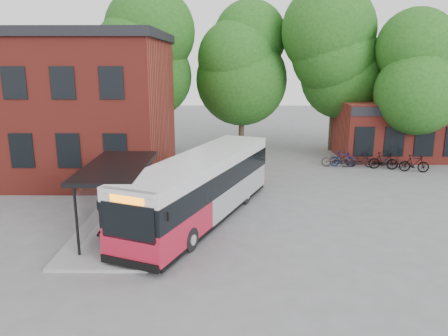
{
  "coord_description": "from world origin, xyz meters",
  "views": [
    {
      "loc": [
        -0.09,
        -17.71,
        6.92
      ],
      "look_at": [
        -0.26,
        2.02,
        2.0
      ],
      "focal_mm": 35.0,
      "sensor_mm": 36.0,
      "label": 1
    }
  ],
  "objects_px": {
    "bicycle_6": "(391,161)",
    "bicycle_7": "(414,164)",
    "bicycle_2": "(360,160)",
    "bus_shelter": "(118,199)",
    "city_bus": "(202,188)",
    "bicycle_1": "(343,159)",
    "bicycle_5": "(383,161)",
    "bicycle_0": "(336,160)"
  },
  "relations": [
    {
      "from": "bicycle_6",
      "to": "bicycle_7",
      "type": "height_order",
      "value": "bicycle_7"
    },
    {
      "from": "bus_shelter",
      "to": "bicycle_5",
      "type": "relative_size",
      "value": 3.86
    },
    {
      "from": "bicycle_2",
      "to": "bicycle_6",
      "type": "distance_m",
      "value": 2.01
    },
    {
      "from": "city_bus",
      "to": "bicycle_5",
      "type": "bearing_deg",
      "value": 61.61
    },
    {
      "from": "bicycle_2",
      "to": "bus_shelter",
      "type": "bearing_deg",
      "value": 131.11
    },
    {
      "from": "bicycle_0",
      "to": "bicycle_2",
      "type": "distance_m",
      "value": 1.6
    },
    {
      "from": "city_bus",
      "to": "bicycle_7",
      "type": "xyz_separation_m",
      "value": [
        12.88,
        8.46,
        -0.89
      ]
    },
    {
      "from": "bicycle_0",
      "to": "bicycle_5",
      "type": "bearing_deg",
      "value": -94.88
    },
    {
      "from": "bicycle_0",
      "to": "bicycle_1",
      "type": "height_order",
      "value": "bicycle_1"
    },
    {
      "from": "bus_shelter",
      "to": "bicycle_5",
      "type": "xyz_separation_m",
      "value": [
        14.48,
        10.83,
        -0.9
      ]
    },
    {
      "from": "bicycle_6",
      "to": "bicycle_7",
      "type": "xyz_separation_m",
      "value": [
        0.98,
        -1.35,
        0.12
      ]
    },
    {
      "from": "bus_shelter",
      "to": "bicycle_2",
      "type": "relative_size",
      "value": 4.03
    },
    {
      "from": "bus_shelter",
      "to": "bicycle_1",
      "type": "height_order",
      "value": "bus_shelter"
    },
    {
      "from": "bus_shelter",
      "to": "bicycle_0",
      "type": "distance_m",
      "value": 16.31
    },
    {
      "from": "bicycle_6",
      "to": "bicycle_7",
      "type": "distance_m",
      "value": 1.67
    },
    {
      "from": "bicycle_5",
      "to": "bicycle_2",
      "type": "bearing_deg",
      "value": 79.32
    },
    {
      "from": "bicycle_0",
      "to": "bicycle_6",
      "type": "distance_m",
      "value": 3.61
    },
    {
      "from": "bicycle_7",
      "to": "bicycle_5",
      "type": "bearing_deg",
      "value": 78.92
    },
    {
      "from": "bicycle_5",
      "to": "bicycle_6",
      "type": "xyz_separation_m",
      "value": [
        0.71,
        0.62,
        -0.12
      ]
    },
    {
      "from": "bicycle_6",
      "to": "bicycle_7",
      "type": "relative_size",
      "value": 0.89
    },
    {
      "from": "bicycle_1",
      "to": "bicycle_5",
      "type": "distance_m",
      "value": 2.54
    },
    {
      "from": "bicycle_6",
      "to": "bicycle_7",
      "type": "bearing_deg",
      "value": -122.67
    },
    {
      "from": "bicycle_6",
      "to": "bicycle_0",
      "type": "bearing_deg",
      "value": 111.22
    },
    {
      "from": "city_bus",
      "to": "bicycle_1",
      "type": "height_order",
      "value": "city_bus"
    },
    {
      "from": "city_bus",
      "to": "bicycle_6",
      "type": "distance_m",
      "value": 15.46
    },
    {
      "from": "bicycle_1",
      "to": "bicycle_2",
      "type": "relative_size",
      "value": 0.98
    },
    {
      "from": "bicycle_0",
      "to": "bicycle_5",
      "type": "relative_size",
      "value": 1.03
    },
    {
      "from": "city_bus",
      "to": "bicycle_7",
      "type": "bearing_deg",
      "value": 55.52
    },
    {
      "from": "bicycle_1",
      "to": "city_bus",
      "type": "bearing_deg",
      "value": 140.42
    },
    {
      "from": "bicycle_1",
      "to": "bicycle_6",
      "type": "relative_size",
      "value": 1.07
    },
    {
      "from": "bicycle_5",
      "to": "bicycle_7",
      "type": "relative_size",
      "value": 1.01
    },
    {
      "from": "bus_shelter",
      "to": "bicycle_1",
      "type": "bearing_deg",
      "value": 43.77
    },
    {
      "from": "bicycle_1",
      "to": "bicycle_6",
      "type": "bearing_deg",
      "value": -89.64
    },
    {
      "from": "bicycle_0",
      "to": "bicycle_7",
      "type": "xyz_separation_m",
      "value": [
        4.59,
        -1.36,
        0.05
      ]
    },
    {
      "from": "city_bus",
      "to": "bicycle_7",
      "type": "relative_size",
      "value": 6.25
    },
    {
      "from": "bus_shelter",
      "to": "bicycle_7",
      "type": "xyz_separation_m",
      "value": [
        16.16,
        10.09,
        -0.91
      ]
    },
    {
      "from": "bus_shelter",
      "to": "bicycle_5",
      "type": "bearing_deg",
      "value": 36.79
    },
    {
      "from": "bicycle_6",
      "to": "bicycle_2",
      "type": "bearing_deg",
      "value": 112.74
    },
    {
      "from": "city_bus",
      "to": "bicycle_6",
      "type": "height_order",
      "value": "city_bus"
    },
    {
      "from": "bicycle_1",
      "to": "bicycle_5",
      "type": "height_order",
      "value": "bicycle_5"
    },
    {
      "from": "bus_shelter",
      "to": "bicycle_1",
      "type": "xyz_separation_m",
      "value": [
        12.03,
        11.53,
        -0.94
      ]
    },
    {
      "from": "bus_shelter",
      "to": "bicycle_1",
      "type": "distance_m",
      "value": 16.69
    }
  ]
}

